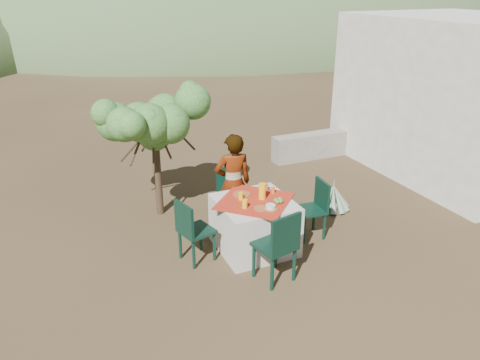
% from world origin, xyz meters
% --- Properties ---
extents(ground, '(160.00, 160.00, 0.00)m').
position_xyz_m(ground, '(0.00, 0.00, 0.00)').
color(ground, '#322616').
rests_on(ground, ground).
extents(table, '(1.30, 1.30, 0.76)m').
position_xyz_m(table, '(0.42, 0.45, 0.38)').
color(table, beige).
rests_on(table, ground).
extents(chair_far, '(0.49, 0.49, 0.87)m').
position_xyz_m(chair_far, '(0.45, 1.44, 0.48)').
color(chair_far, black).
rests_on(chair_far, ground).
extents(chair_near, '(0.54, 0.54, 0.99)m').
position_xyz_m(chair_near, '(0.35, -0.41, 0.55)').
color(chair_near, black).
rests_on(chair_near, ground).
extents(chair_left, '(0.51, 0.51, 0.91)m').
position_xyz_m(chair_left, '(-0.50, 0.48, 0.50)').
color(chair_left, black).
rests_on(chair_left, ground).
extents(chair_right, '(0.44, 0.44, 0.89)m').
position_xyz_m(chair_right, '(1.41, 0.43, 0.49)').
color(chair_right, black).
rests_on(chair_right, ground).
extents(person, '(0.61, 0.44, 1.55)m').
position_xyz_m(person, '(0.37, 1.11, 0.78)').
color(person, '#8C6651').
rests_on(person, ground).
extents(shrub_tree, '(1.60, 1.57, 1.88)m').
position_xyz_m(shrub_tree, '(-0.48, 2.15, 1.48)').
color(shrub_tree, '#3F2E1F').
rests_on(shrub_tree, ground).
extents(agave, '(0.60, 0.60, 0.64)m').
position_xyz_m(agave, '(2.19, 1.07, 0.21)').
color(agave, gray).
rests_on(agave, ground).
extents(guesthouse, '(3.20, 4.20, 3.00)m').
position_xyz_m(guesthouse, '(5.60, 1.80, 1.50)').
color(guesthouse, silver).
rests_on(guesthouse, ground).
extents(stone_wall, '(2.60, 0.35, 0.55)m').
position_xyz_m(stone_wall, '(3.60, 3.40, 0.28)').
color(stone_wall, gray).
rests_on(stone_wall, ground).
extents(hill_near_right, '(48.00, 48.00, 20.00)m').
position_xyz_m(hill_near_right, '(12.00, 36.00, 0.00)').
color(hill_near_right, '#3A4D2B').
rests_on(hill_near_right, ground).
extents(hill_far_center, '(60.00, 60.00, 24.00)m').
position_xyz_m(hill_far_center, '(-4.00, 52.00, 0.00)').
color(hill_far_center, slate).
rests_on(hill_far_center, ground).
extents(hill_far_right, '(36.00, 36.00, 14.00)m').
position_xyz_m(hill_far_right, '(28.00, 46.00, 0.00)').
color(hill_far_right, slate).
rests_on(hill_far_right, ground).
extents(plate_far, '(0.25, 0.25, 0.01)m').
position_xyz_m(plate_far, '(0.34, 0.71, 0.77)').
color(plate_far, brown).
rests_on(plate_far, table).
extents(plate_near, '(0.20, 0.20, 0.01)m').
position_xyz_m(plate_near, '(0.39, 0.19, 0.77)').
color(plate_near, brown).
rests_on(plate_near, table).
extents(glass_far, '(0.07, 0.07, 0.11)m').
position_xyz_m(glass_far, '(0.26, 0.56, 0.82)').
color(glass_far, '#FFB210').
rests_on(glass_far, table).
extents(glass_near, '(0.07, 0.07, 0.12)m').
position_xyz_m(glass_near, '(0.20, 0.31, 0.82)').
color(glass_near, '#FFB210').
rests_on(glass_near, table).
extents(juice_pitcher, '(0.10, 0.10, 0.23)m').
position_xyz_m(juice_pitcher, '(0.55, 0.47, 0.88)').
color(juice_pitcher, '#FFB210').
rests_on(juice_pitcher, table).
extents(bowl_plate, '(0.20, 0.20, 0.01)m').
position_xyz_m(bowl_plate, '(0.51, 0.13, 0.77)').
color(bowl_plate, brown).
rests_on(bowl_plate, table).
extents(white_bowl, '(0.14, 0.14, 0.05)m').
position_xyz_m(white_bowl, '(0.51, 0.13, 0.80)').
color(white_bowl, silver).
rests_on(white_bowl, bowl_plate).
extents(jar_left, '(0.06, 0.06, 0.09)m').
position_xyz_m(jar_left, '(0.78, 0.58, 0.81)').
color(jar_left, orange).
rests_on(jar_left, table).
extents(jar_right, '(0.06, 0.06, 0.10)m').
position_xyz_m(jar_right, '(0.73, 0.72, 0.81)').
color(jar_right, orange).
rests_on(jar_right, table).
extents(napkin_holder, '(0.07, 0.06, 0.08)m').
position_xyz_m(napkin_holder, '(0.61, 0.61, 0.80)').
color(napkin_holder, silver).
rests_on(napkin_holder, table).
extents(fruit_cluster, '(0.14, 0.13, 0.07)m').
position_xyz_m(fruit_cluster, '(0.69, 0.26, 0.80)').
color(fruit_cluster, '#577F2E').
rests_on(fruit_cluster, table).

